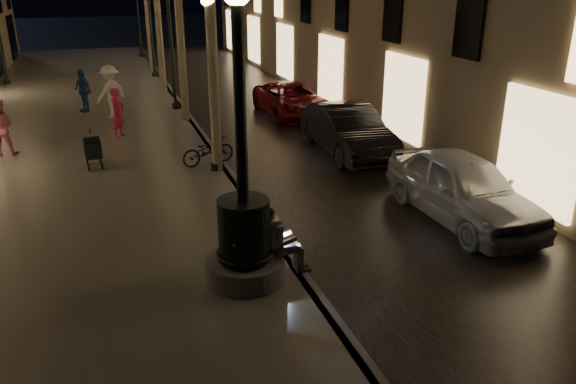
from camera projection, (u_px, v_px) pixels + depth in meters
name	position (u px, v px, depth m)	size (l,w,h in m)	color
ground	(188.00, 118.00, 21.80)	(120.00, 120.00, 0.00)	black
cobble_lane	(262.00, 112.00, 22.68)	(6.00, 45.00, 0.02)	black
promenade	(78.00, 124.00, 20.59)	(8.00, 45.00, 0.20)	#615D55
curb_strip	(187.00, 116.00, 21.77)	(0.25, 45.00, 0.20)	#59595B
fountain_lamppost	(244.00, 226.00, 9.57)	(1.40, 1.40, 5.21)	#59595B
seated_man_laptop	(278.00, 238.00, 9.87)	(0.92, 0.31, 1.29)	tan
lamp_curb_a	(211.00, 58.00, 14.35)	(0.36, 0.36, 4.81)	black
lamp_curb_b	(170.00, 30.00, 21.43)	(0.36, 0.36, 4.81)	black
lamp_curb_c	(150.00, 16.00, 28.50)	(0.36, 0.36, 4.81)	black
lamp_curb_d	(137.00, 8.00, 35.57)	(0.36, 0.36, 4.81)	black
stroller	(93.00, 149.00, 15.49)	(0.49, 1.05, 1.07)	black
car_front	(463.00, 188.00, 12.59)	(1.80, 4.46, 1.52)	#ACB0B4
car_second	(348.00, 130.00, 17.25)	(1.59, 4.56, 1.50)	black
car_third	(292.00, 100.00, 22.04)	(2.09, 4.54, 1.26)	maroon
pedestrian_red	(118.00, 113.00, 18.30)	(0.59, 0.39, 1.62)	#C02650
pedestrian_pink	(0.00, 127.00, 16.47)	(0.82, 0.64, 1.68)	pink
pedestrian_white	(111.00, 91.00, 20.86)	(1.24, 0.72, 1.93)	white
pedestrian_blue	(83.00, 91.00, 21.71)	(0.97, 0.40, 1.65)	navy
bicycle	(208.00, 150.00, 15.76)	(0.54, 1.55, 0.82)	black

